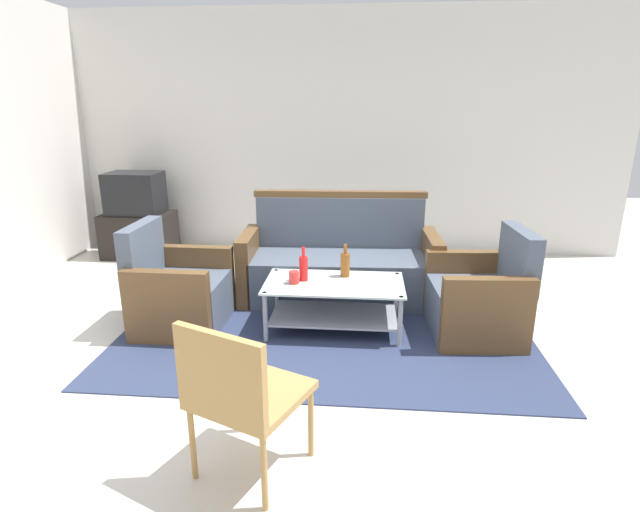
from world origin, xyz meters
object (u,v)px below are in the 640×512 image
Objects in this scene: coffee_table at (334,299)px; bottle_red at (304,268)px; cup at (294,277)px; wicker_chair at (239,390)px; bottle_brown at (345,264)px; tv_stand at (140,235)px; armchair_right at (479,300)px; couch at (339,265)px; television at (135,193)px; armchair_left at (179,293)px.

coffee_table is 0.35m from bottle_red.
wicker_chair reaches higher than cup.
bottle_brown is 0.34× the size of tv_stand.
cup is at bearing 112.79° from wicker_chair.
wicker_chair is (-1.48, -1.74, 0.21)m from armchair_right.
couch is 6.57× the size of bottle_red.
television reaches higher than cup.
coffee_table is 1.83× the size of television.
cup is (-0.07, -0.08, -0.06)m from bottle_red.
coffee_table is at bearing 87.80° from armchair_right.
coffee_table is at bearing -37.07° from tv_stand.
armchair_right is at bearing 1.45° from coffee_table.
bottle_brown is 0.45m from cup.
bottle_red is at bearing 86.39° from armchair_right.
couch is 3.04× the size of television.
armchair_left reaches higher than bottle_brown.
armchair_left is 2.25m from television.
armchair_right is 1.47m from cup.
television is at bearing 59.45° from armchair_right.
bottle_red reaches higher than coffee_table.
bottle_brown is 1.91m from wicker_chair.
television reaches higher than armchair_left.
television is (-1.17, 1.87, 0.47)m from armchair_left.
bottle_red is 1.02× the size of bottle_brown.
bottle_brown reaches higher than tv_stand.
coffee_table is (-0.01, -0.73, -0.04)m from couch.
wicker_chair is at bearing -59.48° from tv_stand.
armchair_left is at bearing 142.62° from wicker_chair.
armchair_left is 3.12× the size of bottle_brown.
bottle_brown is (0.33, 0.13, -0.00)m from bottle_red.
bottle_brown is at bearing 27.33° from cup.
wicker_chair is at bearing 120.51° from television.
armchair_left is 0.77× the size of coffee_table.
bottle_red is 0.35× the size of tv_stand.
armchair_right reaches higher than coffee_table.
cup is (-1.45, -0.08, 0.17)m from armchair_right.
tv_stand is (-2.44, 1.11, -0.06)m from couch.
armchair_left reaches higher than coffee_table.
bottle_brown is 2.72× the size of cup.
couch is at bearing 97.32° from bottle_brown.
television reaches higher than couch.
wicker_chair is (2.09, -3.55, 0.23)m from tv_stand.
couch reaches higher than bottle_brown.
armchair_right is at bearing 153.11° from television.
tv_stand is 0.50m from television.
armchair_left is at bearing 178.71° from cup.
television is (-2.44, 1.12, 0.44)m from couch.
bottle_red is (1.02, 0.05, 0.23)m from armchair_left.
bottle_red is 0.46× the size of television.
wicker_chair reaches higher than coffee_table.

